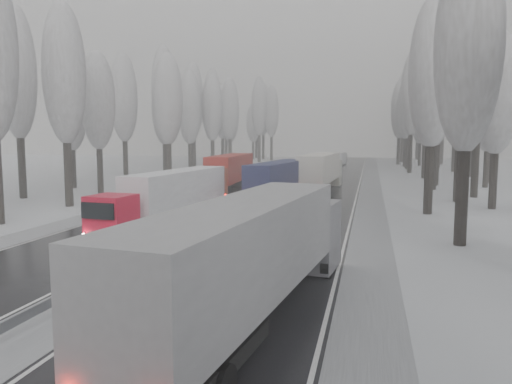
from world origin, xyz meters
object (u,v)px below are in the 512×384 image
at_px(truck_blue_box, 282,179).
at_px(truck_red_red, 228,171).
at_px(truck_grey_tarp, 256,251).
at_px(truck_cream_box, 322,170).
at_px(truck_red_white, 170,194).
at_px(box_truck_distant, 339,158).

relative_size(truck_blue_box, truck_red_red, 0.94).
relative_size(truck_grey_tarp, truck_red_red, 1.02).
height_order(truck_grey_tarp, truck_cream_box, truck_cream_box).
bearing_deg(truck_grey_tarp, truck_red_red, 114.66).
distance_m(truck_red_white, truck_red_red, 19.14).
bearing_deg(truck_grey_tarp, truck_red_white, 128.07).
bearing_deg(truck_red_white, truck_blue_box, 73.35).
relative_size(truck_grey_tarp, truck_red_white, 1.13).
relative_size(box_truck_distant, truck_red_red, 0.46).
height_order(truck_grey_tarp, truck_red_white, truck_grey_tarp).
xyz_separation_m(truck_blue_box, box_truck_distant, (1.44, 61.20, -0.84)).
xyz_separation_m(truck_red_white, truck_red_red, (-1.41, 19.09, 0.23)).
distance_m(truck_grey_tarp, truck_blue_box, 29.54).
bearing_deg(truck_red_red, box_truck_distant, 78.70).
distance_m(truck_cream_box, box_truck_distant, 52.24).
xyz_separation_m(truck_grey_tarp, box_truck_distant, (-2.90, 90.42, -1.03)).
distance_m(box_truck_distant, truck_red_red, 55.69).
distance_m(truck_grey_tarp, box_truck_distant, 90.47).
height_order(truck_grey_tarp, truck_red_red, truck_grey_tarp).
height_order(truck_grey_tarp, truck_blue_box, truck_grey_tarp).
bearing_deg(box_truck_distant, truck_red_white, -89.97).
relative_size(truck_cream_box, truck_red_red, 1.04).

